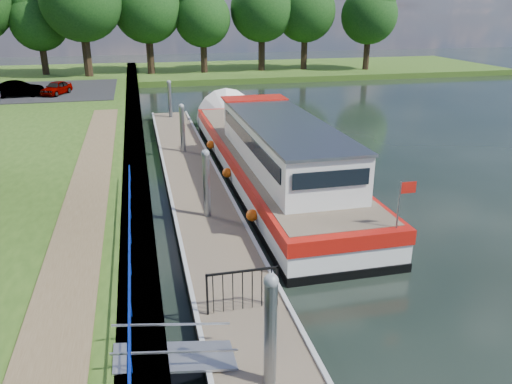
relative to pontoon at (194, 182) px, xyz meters
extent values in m
plane|color=black|center=(0.00, -13.00, -0.18)|extent=(160.00, 160.00, 0.00)
cube|color=#473D2D|center=(-2.55, 2.00, 0.20)|extent=(1.10, 90.00, 0.78)
cube|color=#2C4B15|center=(12.00, 39.00, 0.12)|extent=(60.00, 18.00, 0.60)
cube|color=brown|center=(-4.40, -5.00, 0.62)|extent=(1.60, 40.00, 0.05)
cube|color=black|center=(-11.00, 25.00, 0.62)|extent=(14.00, 12.00, 0.06)
cube|color=#0C2DBF|center=(-2.75, -10.00, 1.29)|extent=(0.04, 18.00, 0.04)
cube|color=#0C2DBF|center=(-2.75, -10.00, 0.94)|extent=(0.03, 18.00, 0.03)
cylinder|color=#0C2DBF|center=(-2.75, -13.00, 0.95)|extent=(0.04, 0.04, 0.72)
cylinder|color=#0C2DBF|center=(-2.75, -11.00, 0.95)|extent=(0.04, 0.04, 0.72)
cylinder|color=#0C2DBF|center=(-2.75, -9.00, 0.95)|extent=(0.04, 0.04, 0.72)
cylinder|color=#0C2DBF|center=(-2.75, -7.00, 0.95)|extent=(0.04, 0.04, 0.72)
cylinder|color=#0C2DBF|center=(-2.75, -5.00, 0.95)|extent=(0.04, 0.04, 0.72)
cylinder|color=#0C2DBF|center=(-2.75, -3.00, 0.95)|extent=(0.04, 0.04, 0.72)
cylinder|color=#0C2DBF|center=(-2.75, -1.00, 0.95)|extent=(0.04, 0.04, 0.72)
cube|color=brown|center=(0.00, 0.00, 0.10)|extent=(2.50, 30.00, 0.24)
cube|color=#9EA0A3|center=(0.00, -12.00, -0.13)|extent=(2.30, 5.00, 0.30)
cube|color=#9EA0A3|center=(0.00, -4.00, -0.13)|extent=(2.30, 5.00, 0.30)
cube|color=#9EA0A3|center=(0.00, 4.00, -0.13)|extent=(2.30, 5.00, 0.30)
cube|color=#9EA0A3|center=(0.00, 12.00, -0.13)|extent=(2.30, 5.00, 0.30)
cube|color=#9EA0A3|center=(1.19, 0.00, 0.25)|extent=(0.12, 30.00, 0.06)
cube|color=#9EA0A3|center=(-1.19, 0.00, 0.25)|extent=(0.12, 30.00, 0.06)
cylinder|color=gray|center=(0.00, -13.50, 0.92)|extent=(0.26, 0.26, 3.40)
sphere|color=gray|center=(0.00, -13.50, 2.62)|extent=(0.30, 0.30, 0.30)
cylinder|color=gray|center=(0.00, -4.50, 0.92)|extent=(0.26, 0.26, 3.40)
sphere|color=gray|center=(0.00, -4.50, 2.62)|extent=(0.30, 0.30, 0.30)
cylinder|color=gray|center=(0.00, 4.50, 0.92)|extent=(0.26, 0.26, 3.40)
sphere|color=gray|center=(0.00, 4.50, 2.62)|extent=(0.30, 0.30, 0.30)
cylinder|color=gray|center=(0.00, 13.50, 0.92)|extent=(0.26, 0.26, 3.40)
sphere|color=gray|center=(0.00, 13.50, 2.62)|extent=(0.30, 0.30, 0.30)
cube|color=#A5A8AD|center=(-1.85, -12.50, 0.42)|extent=(2.58, 1.00, 0.43)
cube|color=#A5A8AD|center=(-1.85, -12.98, 0.92)|extent=(2.58, 0.04, 0.41)
cube|color=#A5A8AD|center=(-1.85, -12.02, 0.92)|extent=(2.58, 0.04, 0.41)
cube|color=black|center=(-0.90, -10.80, 0.80)|extent=(0.05, 0.05, 1.15)
cube|color=black|center=(0.90, -10.80, 0.80)|extent=(0.05, 0.05, 1.15)
cube|color=black|center=(0.00, -10.80, 1.34)|extent=(1.85, 0.05, 0.05)
cube|color=black|center=(-0.75, -10.80, 0.80)|extent=(0.02, 0.02, 1.10)
cube|color=black|center=(-0.50, -10.80, 0.80)|extent=(0.02, 0.02, 1.10)
cube|color=black|center=(-0.25, -10.80, 0.80)|extent=(0.02, 0.02, 1.10)
cube|color=black|center=(0.00, -10.80, 0.80)|extent=(0.02, 0.02, 1.10)
cube|color=black|center=(0.25, -10.80, 0.80)|extent=(0.02, 0.02, 1.10)
cube|color=black|center=(0.50, -10.80, 0.80)|extent=(0.02, 0.02, 1.10)
cube|color=black|center=(0.75, -10.80, 0.80)|extent=(0.02, 0.02, 1.10)
cube|color=black|center=(3.60, 0.56, -0.16)|extent=(4.00, 20.00, 0.55)
cube|color=silver|center=(3.60, 0.56, 0.44)|extent=(3.96, 19.90, 0.65)
cube|color=#AC130C|center=(3.60, 0.56, 1.00)|extent=(4.04, 20.00, 0.48)
cube|color=brown|center=(3.60, 0.56, 1.24)|extent=(3.68, 19.20, 0.04)
cone|color=silver|center=(3.60, 10.96, 0.37)|extent=(4.00, 1.50, 4.00)
cube|color=silver|center=(3.60, -1.94, 2.12)|extent=(3.00, 11.00, 1.75)
cube|color=gray|center=(3.60, -1.94, 3.04)|extent=(3.10, 11.20, 0.10)
cube|color=black|center=(2.08, -1.94, 2.37)|extent=(0.04, 10.00, 0.55)
cube|color=black|center=(5.12, -1.94, 2.37)|extent=(0.04, 10.00, 0.55)
cube|color=black|center=(3.60, 3.61, 2.37)|extent=(2.60, 0.04, 0.55)
cube|color=black|center=(3.60, -7.49, 2.37)|extent=(2.60, 0.04, 0.55)
cube|color=#AC130C|center=(3.60, 3.26, 3.12)|extent=(3.20, 1.60, 0.06)
cylinder|color=gray|center=(5.10, -9.14, 1.97)|extent=(0.05, 0.05, 1.50)
cube|color=#AC130C|center=(5.35, -9.14, 2.52)|extent=(0.50, 0.02, 0.35)
sphere|color=#FF610E|center=(1.48, -5.44, 0.47)|extent=(0.44, 0.44, 0.44)
sphere|color=#FF610E|center=(1.48, -0.44, 0.47)|extent=(0.44, 0.44, 0.44)
sphere|color=#FF610E|center=(1.48, 4.56, 0.47)|extent=(0.44, 0.44, 0.44)
imported|color=#594C47|center=(2.40, -6.08, 2.12)|extent=(0.53, 0.70, 1.72)
cylinder|color=#332316|center=(-11.50, 36.87, 1.97)|extent=(0.70, 0.70, 3.10)
sphere|color=black|center=(-11.50, 36.87, 5.92)|extent=(5.85, 5.85, 5.85)
sphere|color=black|center=(-11.67, 37.04, 7.39)|extent=(4.65, 4.65, 4.65)
cylinder|color=#332316|center=(-6.89, 34.36, 2.56)|extent=(0.84, 0.84, 4.29)
sphere|color=black|center=(-6.89, 34.36, 8.04)|extent=(8.10, 8.10, 8.10)
cylinder|color=#332316|center=(-0.41, 36.36, 2.33)|extent=(0.79, 0.79, 3.83)
sphere|color=black|center=(-0.41, 36.36, 7.23)|extent=(7.24, 7.24, 7.24)
cylinder|color=#332316|center=(5.49, 36.09, 2.05)|extent=(0.72, 0.72, 3.26)
sphere|color=black|center=(5.49, 36.09, 6.21)|extent=(6.16, 6.16, 6.16)
sphere|color=black|center=(5.30, 36.34, 7.75)|extent=(4.89, 4.89, 4.89)
cylinder|color=#332316|center=(12.25, 36.38, 2.30)|extent=(0.78, 0.78, 3.77)
sphere|color=black|center=(12.25, 36.38, 7.12)|extent=(7.13, 7.13, 7.13)
cylinder|color=#332316|center=(17.42, 36.40, 2.24)|extent=(0.77, 0.77, 3.65)
sphere|color=black|center=(17.42, 36.40, 6.90)|extent=(6.89, 6.89, 6.89)
cylinder|color=#332316|center=(24.52, 34.52, 2.12)|extent=(0.74, 0.74, 3.41)
sphere|color=black|center=(24.52, 34.52, 6.47)|extent=(6.43, 6.43, 6.43)
sphere|color=black|center=(24.75, 34.30, 8.08)|extent=(5.11, 5.11, 5.11)
imported|color=#999999|center=(-8.59, 22.48, 1.20)|extent=(2.50, 3.49, 1.10)
imported|color=#999999|center=(-11.40, 22.10, 1.28)|extent=(3.86, 1.53, 1.25)
camera|label=1|loc=(-2.20, -21.49, 7.53)|focal=35.00mm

